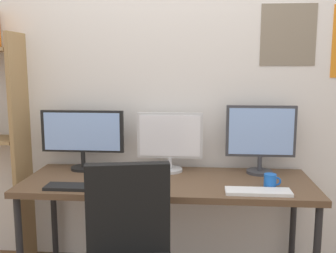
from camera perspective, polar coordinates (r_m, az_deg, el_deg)
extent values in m
cube|color=silver|center=(2.93, 0.59, 5.20)|extent=(4.30, 0.10, 2.60)
cube|color=gray|center=(2.93, 17.14, 12.66)|extent=(0.38, 0.01, 0.43)
cube|color=brown|center=(2.62, -0.09, -8.19)|extent=(1.90, 0.68, 0.04)
cylinder|color=#262628|center=(2.72, -20.80, -16.49)|extent=(0.04, 0.04, 0.70)
cylinder|color=#262628|center=(3.21, -16.29, -12.26)|extent=(0.04, 0.04, 0.70)
cylinder|color=#262628|center=(3.09, 17.78, -13.18)|extent=(0.04, 0.04, 0.70)
cube|color=#9E7A4C|center=(3.09, -20.58, -3.42)|extent=(0.03, 0.28, 1.72)
cube|color=black|center=(2.11, -5.84, -11.72)|extent=(0.45, 0.15, 0.48)
cylinder|color=black|center=(2.93, -12.23, -5.93)|extent=(0.18, 0.18, 0.02)
cylinder|color=black|center=(2.91, -12.27, -4.69)|extent=(0.03, 0.03, 0.11)
cube|color=black|center=(2.88, -12.38, -0.68)|extent=(0.60, 0.03, 0.30)
cube|color=#8CB2F2|center=(2.86, -12.48, -0.74)|extent=(0.55, 0.01, 0.27)
cylinder|color=silver|center=(2.81, 0.27, -6.34)|extent=(0.18, 0.18, 0.02)
cylinder|color=silver|center=(2.80, 0.27, -5.37)|extent=(0.03, 0.03, 0.08)
cube|color=silver|center=(2.76, 0.28, -1.30)|extent=(0.46, 0.03, 0.32)
cube|color=white|center=(2.75, 0.25, -1.36)|extent=(0.43, 0.01, 0.29)
cylinder|color=#38383D|center=(2.84, 13.18, -6.45)|extent=(0.18, 0.18, 0.02)
cylinder|color=#38383D|center=(2.82, 13.23, -5.27)|extent=(0.03, 0.03, 0.10)
cube|color=#38383D|center=(2.78, 13.38, -0.66)|extent=(0.48, 0.03, 0.36)
cube|color=#8CB2F2|center=(2.76, 13.43, -0.72)|extent=(0.44, 0.01, 0.32)
cube|color=black|center=(2.50, -13.57, -8.55)|extent=(0.35, 0.13, 0.02)
cube|color=silver|center=(2.41, 13.01, -9.24)|extent=(0.39, 0.13, 0.02)
ellipsoid|color=#38383D|center=(2.42, -3.88, -8.77)|extent=(0.06, 0.10, 0.03)
cylinder|color=blue|center=(2.51, 14.66, -7.71)|extent=(0.08, 0.08, 0.09)
torus|color=blue|center=(2.52, 15.57, -7.70)|extent=(0.06, 0.01, 0.06)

